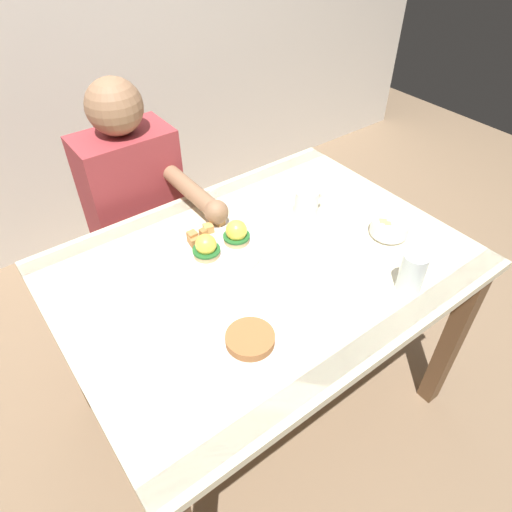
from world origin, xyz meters
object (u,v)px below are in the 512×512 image
eggs_benedict_plate (220,244)px  fruit_bowl (389,228)px  dining_table (263,287)px  side_plate (250,341)px  fork (265,199)px  coffee_mug (307,202)px  water_glass_near (412,275)px  diner_person (140,209)px

eggs_benedict_plate → fruit_bowl: size_ratio=2.25×
dining_table → eggs_benedict_plate: eggs_benedict_plate is taller
fruit_bowl → side_plate: size_ratio=0.60×
fruit_bowl → fork: 0.44m
eggs_benedict_plate → coffee_mug: size_ratio=2.42×
fruit_bowl → water_glass_near: size_ratio=0.99×
fruit_bowl → water_glass_near: bearing=-126.0°
fruit_bowl → diner_person: bearing=125.9°
eggs_benedict_plate → side_plate: 0.38m
dining_table → fruit_bowl: size_ratio=10.00×
water_glass_near → dining_table: bearing=128.1°
eggs_benedict_plate → diner_person: size_ratio=0.24×
water_glass_near → side_plate: 0.49m
side_plate → diner_person: size_ratio=0.18×
dining_table → side_plate: bearing=-133.8°
dining_table → eggs_benedict_plate: (-0.07, 0.13, 0.13)m
eggs_benedict_plate → coffee_mug: (0.34, -0.02, 0.03)m
eggs_benedict_plate → diner_person: (-0.06, 0.47, -0.11)m
eggs_benedict_plate → side_plate: bearing=-112.3°
fruit_bowl → fork: bearing=115.8°
eggs_benedict_plate → water_glass_near: water_glass_near is taller
dining_table → side_plate: (-0.22, -0.22, 0.12)m
eggs_benedict_plate → diner_person: diner_person is taller
eggs_benedict_plate → fork: size_ratio=1.73×
fork → side_plate: (-0.42, -0.49, 0.01)m
eggs_benedict_plate → fruit_bowl: 0.54m
side_plate → coffee_mug: bearing=34.6°
coffee_mug → fork: coffee_mug is taller
coffee_mug → water_glass_near: (-0.00, -0.44, 0.00)m
eggs_benedict_plate → dining_table: bearing=-60.3°
fork → side_plate: bearing=-131.1°
side_plate → fruit_bowl: bearing=8.1°
dining_table → fork: fork is taller
fork → coffee_mug: bearing=-70.4°
coffee_mug → diner_person: size_ratio=0.10×
fruit_bowl → coffee_mug: (-0.14, 0.24, 0.02)m
coffee_mug → fork: size_ratio=0.72×
dining_table → eggs_benedict_plate: size_ratio=4.44×
coffee_mug → fork: 0.17m
eggs_benedict_plate → water_glass_near: 0.57m
fork → side_plate: 0.65m
eggs_benedict_plate → coffee_mug: coffee_mug is taller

